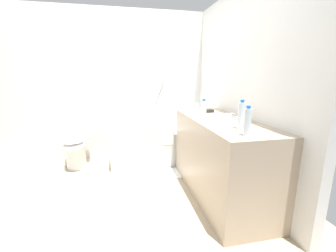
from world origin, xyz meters
TOP-DOWN VIEW (x-y plane):
  - ground_plane at (0.00, 0.00)m, footprint 4.09×4.09m
  - wall_back_tiled at (0.00, 1.20)m, footprint 3.49×0.10m
  - wall_right_mirror at (1.59, 0.00)m, footprint 0.10×2.71m
  - bathtub at (0.73, 0.81)m, footprint 1.48×0.68m
  - toilet at (-0.51, 0.82)m, footprint 0.36×0.51m
  - vanity_counter at (1.24, -0.37)m, footprint 0.61×1.57m
  - sink_basin at (1.20, -0.34)m, footprint 0.30×0.30m
  - sink_faucet at (1.38, -0.34)m, footprint 0.10×0.15m
  - water_bottle_0 at (1.14, -1.01)m, footprint 0.06×0.06m
  - water_bottle_1 at (1.14, -0.06)m, footprint 0.07×0.07m
  - water_bottle_2 at (1.21, -0.79)m, footprint 0.06×0.06m
  - drinking_glass_0 at (1.16, -0.57)m, footprint 0.06×0.06m
  - drinking_glass_1 at (1.16, 0.24)m, footprint 0.07×0.07m
  - amenity_basket at (1.23, 0.04)m, footprint 0.14×0.10m
  - soap_dish at (1.17, -0.67)m, footprint 0.09×0.06m
  - bath_mat at (0.76, 0.27)m, footprint 0.60×0.33m
  - toilet_paper_roll at (-0.73, 0.86)m, footprint 0.11×0.11m

SIDE VIEW (x-z plane):
  - ground_plane at x=0.00m, z-range 0.00..0.00m
  - bath_mat at x=0.76m, z-range 0.00..0.01m
  - toilet_paper_roll at x=-0.73m, z-range 0.00..0.13m
  - bathtub at x=0.73m, z-range -0.34..0.89m
  - toilet at x=-0.51m, z-range -0.02..0.69m
  - vanity_counter at x=1.24m, z-range 0.00..0.89m
  - soap_dish at x=1.17m, z-range 0.89..0.91m
  - sink_basin at x=1.20m, z-range 0.89..0.93m
  - amenity_basket at x=1.23m, z-range 0.89..0.94m
  - sink_faucet at x=1.38m, z-range 0.88..0.94m
  - drinking_glass_0 at x=1.16m, z-range 0.89..0.98m
  - drinking_glass_1 at x=1.16m, z-range 0.89..0.98m
  - water_bottle_1 at x=1.14m, z-range 0.88..1.07m
  - water_bottle_0 at x=1.14m, z-range 0.88..1.12m
  - water_bottle_2 at x=1.21m, z-range 0.88..1.14m
  - wall_back_tiled at x=0.00m, z-range 0.00..2.35m
  - wall_right_mirror at x=1.59m, z-range 0.00..2.35m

